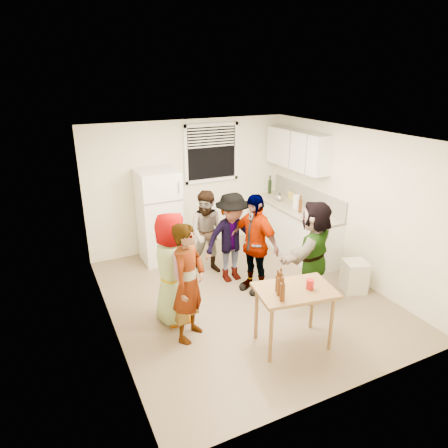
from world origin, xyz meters
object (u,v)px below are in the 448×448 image
blue_cup (315,220)px  guest_black (253,289)px  guest_stripe (191,336)px  beer_bottle_table (277,291)px  red_cup (310,289)px  kettle (279,201)px  trash_bin (354,277)px  wine_bottle (269,193)px  beer_bottle_counter (300,212)px  guest_back_right (232,279)px  serving_table (291,343)px  guest_back_left (209,271)px  guest_orange (309,297)px  refrigerator (159,216)px  guest_grey (174,319)px

blue_cup → guest_black: bearing=-169.7°
guest_black → guest_stripe: bearing=-80.5°
beer_bottle_table → red_cup: (0.39, -0.13, 0.00)m
kettle → trash_bin: 2.28m
wine_bottle → guest_black: 2.65m
beer_bottle_counter → guest_back_right: size_ratio=0.16×
serving_table → guest_back_left: size_ratio=0.65×
kettle → guest_stripe: 3.63m
beer_bottle_counter → beer_bottle_table: beer_bottle_counter is taller
beer_bottle_table → guest_orange: beer_bottle_table is taller
beer_bottle_counter → trash_bin: size_ratio=0.47×
trash_bin → red_cup: red_cup is taller
serving_table → guest_black: 1.45m
beer_bottle_table → guest_back_right: bearing=80.7°
refrigerator → kettle: bearing=-6.9°
guest_back_left → guest_orange: 1.82m
guest_grey → guest_stripe: guest_grey is taller
refrigerator → guest_stripe: size_ratio=1.06×
beer_bottle_counter → guest_grey: bearing=-161.3°
wine_bottle → kettle: bearing=-100.5°
guest_grey → guest_back_left: 1.53m
kettle → blue_cup: 1.20m
kettle → guest_black: size_ratio=0.13×
beer_bottle_counter → red_cup: (-1.42, -2.20, -0.09)m
beer_bottle_counter → red_cup: 2.62m
guest_orange → wine_bottle: bearing=-137.8°
blue_cup → guest_grey: blue_cup is taller
guest_back_right → guest_back_left: bearing=117.5°
guest_back_left → guest_black: bearing=-37.5°
guest_grey → refrigerator: bearing=-10.9°
refrigerator → kettle: 2.42m
refrigerator → beer_bottle_counter: (2.35, -1.05, 0.05)m
beer_bottle_counter → guest_orange: size_ratio=0.15×
guest_black → red_cup: bearing=-20.9°
guest_back_left → guest_back_right: size_ratio=0.97×
guest_stripe → trash_bin: bearing=-41.1°
guest_grey → guest_back_left: (1.04, 1.12, 0.00)m
beer_bottle_table → beer_bottle_counter: bearing=48.7°
guest_grey → guest_orange: bearing=-97.9°
refrigerator → guest_orange: refrigerator is taller
red_cup → guest_grey: red_cup is taller
beer_bottle_table → guest_back_right: size_ratio=0.14×
guest_stripe → guest_orange: bearing=-37.3°
beer_bottle_table → guest_back_left: (0.07, 2.25, -0.81)m
beer_bottle_counter → beer_bottle_table: 2.75m
guest_back_left → wine_bottle: bearing=58.7°
guest_back_left → red_cup: bearing=-54.0°
beer_bottle_counter → guest_stripe: 3.19m
beer_bottle_table → guest_grey: beer_bottle_table is taller
guest_back_left → guest_orange: size_ratio=0.93×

